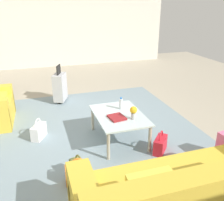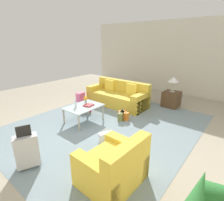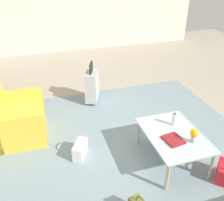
{
  "view_description": "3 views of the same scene",
  "coord_description": "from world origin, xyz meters",
  "px_view_note": "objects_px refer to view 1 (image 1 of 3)",
  "views": [
    {
      "loc": [
        -3.78,
        0.7,
        2.13
      ],
      "look_at": [
        -0.74,
        -0.27,
        0.86
      ],
      "focal_mm": 40.0,
      "sensor_mm": 36.0,
      "label": 1
    },
    {
      "loc": [
        2.72,
        3.09,
        2.23
      ],
      "look_at": [
        -0.5,
        0.47,
        0.82
      ],
      "focal_mm": 28.0,
      "sensor_mm": 36.0,
      "label": 2
    },
    {
      "loc": [
        -2.78,
        1.13,
        2.57
      ],
      "look_at": [
        0.03,
        0.27,
        0.89
      ],
      "focal_mm": 40.0,
      "sensor_mm": 36.0,
      "label": 3
    }
  ],
  "objects_px": {
    "water_bottle": "(121,104)",
    "handbag_red": "(160,144)",
    "suitcase_silver": "(60,87)",
    "handbag_olive": "(80,171)",
    "coffee_table_book": "(117,117)",
    "coffee_table": "(119,118)",
    "couch": "(189,201)",
    "flower_vase": "(133,112)",
    "handbag_white": "(39,131)",
    "handbag_orange": "(78,174)"
  },
  "relations": [
    {
      "from": "flower_vase",
      "to": "suitcase_silver",
      "type": "xyz_separation_m",
      "value": [
        2.22,
        0.85,
        -0.23
      ]
    },
    {
      "from": "coffee_table_book",
      "to": "handbag_orange",
      "type": "relative_size",
      "value": 0.71
    },
    {
      "from": "handbag_white",
      "to": "flower_vase",
      "type": "bearing_deg",
      "value": -115.92
    },
    {
      "from": "handbag_olive",
      "to": "flower_vase",
      "type": "bearing_deg",
      "value": -59.78
    },
    {
      "from": "handbag_orange",
      "to": "handbag_white",
      "type": "bearing_deg",
      "value": 18.29
    },
    {
      "from": "couch",
      "to": "handbag_white",
      "type": "distance_m",
      "value": 2.63
    },
    {
      "from": "flower_vase",
      "to": "suitcase_silver",
      "type": "relative_size",
      "value": 0.24
    },
    {
      "from": "couch",
      "to": "coffee_table",
      "type": "bearing_deg",
      "value": 3.19
    },
    {
      "from": "handbag_olive",
      "to": "handbag_white",
      "type": "height_order",
      "value": "same"
    },
    {
      "from": "coffee_table_book",
      "to": "handbag_white",
      "type": "distance_m",
      "value": 1.35
    },
    {
      "from": "flower_vase",
      "to": "handbag_white",
      "type": "height_order",
      "value": "flower_vase"
    },
    {
      "from": "couch",
      "to": "handbag_olive",
      "type": "xyz_separation_m",
      "value": [
        1.02,
        0.9,
        -0.17
      ]
    },
    {
      "from": "couch",
      "to": "water_bottle",
      "type": "distance_m",
      "value": 2.01
    },
    {
      "from": "flower_vase",
      "to": "water_bottle",
      "type": "bearing_deg",
      "value": 6.79
    },
    {
      "from": "coffee_table",
      "to": "suitcase_silver",
      "type": "xyz_separation_m",
      "value": [
        2.0,
        0.7,
        -0.05
      ]
    },
    {
      "from": "suitcase_silver",
      "to": "handbag_olive",
      "type": "xyz_separation_m",
      "value": [
        -2.77,
        0.1,
        -0.23
      ]
    },
    {
      "from": "handbag_olive",
      "to": "coffee_table_book",
      "type": "bearing_deg",
      "value": -47.73
    },
    {
      "from": "water_bottle",
      "to": "handbag_red",
      "type": "relative_size",
      "value": 0.57
    },
    {
      "from": "couch",
      "to": "coffee_table_book",
      "type": "height_order",
      "value": "couch"
    },
    {
      "from": "flower_vase",
      "to": "handbag_white",
      "type": "xyz_separation_m",
      "value": [
        0.68,
        1.4,
        -0.46
      ]
    },
    {
      "from": "handbag_red",
      "to": "handbag_orange",
      "type": "relative_size",
      "value": 1.0
    },
    {
      "from": "suitcase_silver",
      "to": "coffee_table_book",
      "type": "bearing_deg",
      "value": -163.7
    },
    {
      "from": "water_bottle",
      "to": "suitcase_silver",
      "type": "relative_size",
      "value": 0.24
    },
    {
      "from": "handbag_olive",
      "to": "handbag_orange",
      "type": "xyz_separation_m",
      "value": [
        -0.05,
        0.03,
        0.0
      ]
    },
    {
      "from": "coffee_table",
      "to": "handbag_white",
      "type": "relative_size",
      "value": 2.91
    },
    {
      "from": "water_bottle",
      "to": "coffee_table_book",
      "type": "distance_m",
      "value": 0.38
    },
    {
      "from": "couch",
      "to": "flower_vase",
      "type": "xyz_separation_m",
      "value": [
        1.57,
        -0.05,
        0.29
      ]
    },
    {
      "from": "couch",
      "to": "handbag_orange",
      "type": "bearing_deg",
      "value": 43.57
    },
    {
      "from": "couch",
      "to": "suitcase_silver",
      "type": "xyz_separation_m",
      "value": [
        3.79,
        0.8,
        0.06
      ]
    },
    {
      "from": "handbag_red",
      "to": "handbag_orange",
      "type": "xyz_separation_m",
      "value": [
        -0.3,
        1.3,
        0.0
      ]
    },
    {
      "from": "couch",
      "to": "handbag_red",
      "type": "bearing_deg",
      "value": -16.49
    },
    {
      "from": "suitcase_silver",
      "to": "handbag_white",
      "type": "bearing_deg",
      "value": 160.41
    },
    {
      "from": "water_bottle",
      "to": "flower_vase",
      "type": "relative_size",
      "value": 1.0
    },
    {
      "from": "couch",
      "to": "flower_vase",
      "type": "distance_m",
      "value": 1.6
    },
    {
      "from": "suitcase_silver",
      "to": "handbag_orange",
      "type": "relative_size",
      "value": 2.37
    },
    {
      "from": "coffee_table_book",
      "to": "flower_vase",
      "type": "xyz_separation_m",
      "value": [
        -0.1,
        -0.23,
        0.11
      ]
    },
    {
      "from": "handbag_olive",
      "to": "handbag_red",
      "type": "xyz_separation_m",
      "value": [
        0.25,
        -1.27,
        0.0
      ]
    },
    {
      "from": "couch",
      "to": "coffee_table_book",
      "type": "relative_size",
      "value": 8.7
    },
    {
      "from": "couch",
      "to": "flower_vase",
      "type": "bearing_deg",
      "value": -1.82
    },
    {
      "from": "coffee_table_book",
      "to": "handbag_red",
      "type": "xyz_separation_m",
      "value": [
        -0.4,
        -0.56,
        -0.35
      ]
    },
    {
      "from": "coffee_table_book",
      "to": "coffee_table",
      "type": "bearing_deg",
      "value": -42.16
    },
    {
      "from": "couch",
      "to": "coffee_table",
      "type": "xyz_separation_m",
      "value": [
        1.79,
        0.1,
        0.11
      ]
    },
    {
      "from": "handbag_red",
      "to": "handbag_white",
      "type": "height_order",
      "value": "same"
    },
    {
      "from": "handbag_red",
      "to": "handbag_white",
      "type": "distance_m",
      "value": 1.99
    },
    {
      "from": "coffee_table_book",
      "to": "handbag_red",
      "type": "relative_size",
      "value": 0.71
    },
    {
      "from": "water_bottle",
      "to": "suitcase_silver",
      "type": "xyz_separation_m",
      "value": [
        1.8,
        0.8,
        -0.2
      ]
    },
    {
      "from": "couch",
      "to": "handbag_white",
      "type": "height_order",
      "value": "couch"
    },
    {
      "from": "couch",
      "to": "water_bottle",
      "type": "xyz_separation_m",
      "value": [
        1.99,
        0.0,
        0.26
      ]
    },
    {
      "from": "couch",
      "to": "coffee_table_book",
      "type": "xyz_separation_m",
      "value": [
        1.67,
        0.18,
        0.18
      ]
    },
    {
      "from": "coffee_table",
      "to": "flower_vase",
      "type": "relative_size",
      "value": 5.09
    }
  ]
}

